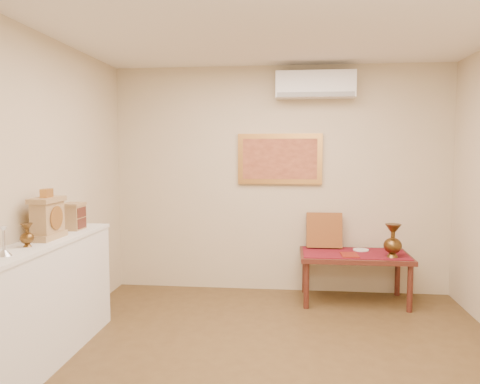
# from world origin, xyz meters

# --- Properties ---
(floor) EXTENTS (4.50, 4.50, 0.00)m
(floor) POSITION_xyz_m (0.00, 0.00, 0.00)
(floor) COLOR brown
(floor) RESTS_ON ground
(ceiling) EXTENTS (4.50, 4.50, 0.00)m
(ceiling) POSITION_xyz_m (0.00, 0.00, 2.70)
(ceiling) COLOR white
(ceiling) RESTS_ON ground
(wall_back) EXTENTS (4.00, 0.02, 2.70)m
(wall_back) POSITION_xyz_m (0.00, 2.25, 1.35)
(wall_back) COLOR beige
(wall_back) RESTS_ON ground
(wall_front) EXTENTS (4.00, 0.02, 2.70)m
(wall_front) POSITION_xyz_m (0.00, -2.25, 1.35)
(wall_front) COLOR beige
(wall_front) RESTS_ON ground
(wall_left) EXTENTS (0.02, 4.50, 2.70)m
(wall_left) POSITION_xyz_m (-2.00, 0.00, 1.35)
(wall_left) COLOR beige
(wall_left) RESTS_ON ground
(candlestick) EXTENTS (0.10, 0.10, 0.21)m
(candlestick) POSITION_xyz_m (-1.81, -0.43, 1.08)
(candlestick) COLOR silver
(candlestick) RESTS_ON display_ledge
(brass_urn_small) EXTENTS (0.10, 0.10, 0.23)m
(brass_urn_small) POSITION_xyz_m (-1.82, -0.13, 1.09)
(brass_urn_small) COLOR brown
(brass_urn_small) RESTS_ON display_ledge
(table_cloth) EXTENTS (1.14, 0.59, 0.01)m
(table_cloth) POSITION_xyz_m (0.85, 1.88, 0.55)
(table_cloth) COLOR maroon
(table_cloth) RESTS_ON low_table
(brass_urn_tall) EXTENTS (0.19, 0.19, 0.44)m
(brass_urn_tall) POSITION_xyz_m (1.23, 1.71, 0.78)
(brass_urn_tall) COLOR brown
(brass_urn_tall) RESTS_ON table_cloth
(plate) EXTENTS (0.18, 0.18, 0.01)m
(plate) POSITION_xyz_m (0.94, 2.02, 0.56)
(plate) COLOR white
(plate) RESTS_ON table_cloth
(menu) EXTENTS (0.19, 0.26, 0.01)m
(menu) POSITION_xyz_m (0.78, 1.74, 0.56)
(menu) COLOR maroon
(menu) RESTS_ON table_cloth
(cushion) EXTENTS (0.41, 0.18, 0.42)m
(cushion) POSITION_xyz_m (0.53, 2.13, 0.76)
(cushion) COLOR maroon
(cushion) RESTS_ON table_cloth
(display_ledge) EXTENTS (0.37, 2.02, 0.98)m
(display_ledge) POSITION_xyz_m (-1.82, 0.00, 0.49)
(display_ledge) COLOR white
(display_ledge) RESTS_ON floor
(mantel_clock) EXTENTS (0.17, 0.36, 0.41)m
(mantel_clock) POSITION_xyz_m (-1.83, 0.19, 1.15)
(mantel_clock) COLOR tan
(mantel_clock) RESTS_ON display_ledge
(wooden_chest) EXTENTS (0.16, 0.21, 0.24)m
(wooden_chest) POSITION_xyz_m (-1.83, 0.64, 1.10)
(wooden_chest) COLOR tan
(wooden_chest) RESTS_ON display_ledge
(low_table) EXTENTS (1.20, 0.70, 0.55)m
(low_table) POSITION_xyz_m (0.85, 1.88, 0.48)
(low_table) COLOR #522218
(low_table) RESTS_ON floor
(painting) EXTENTS (1.00, 0.06, 0.60)m
(painting) POSITION_xyz_m (0.00, 2.22, 1.60)
(painting) COLOR #BD813C
(painting) RESTS_ON wall_back
(ac_unit) EXTENTS (0.90, 0.25, 0.30)m
(ac_unit) POSITION_xyz_m (0.40, 2.12, 2.45)
(ac_unit) COLOR white
(ac_unit) RESTS_ON wall_back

